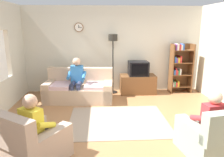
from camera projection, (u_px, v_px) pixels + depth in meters
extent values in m
plane|color=#9E6B42|center=(121.00, 126.00, 4.55)|extent=(12.00, 12.00, 0.00)
cube|color=beige|center=(113.00, 50.00, 6.79)|extent=(6.20, 0.12, 2.70)
cylinder|color=brown|center=(79.00, 27.00, 6.48)|extent=(0.28, 0.03, 0.28)
cylinder|color=white|center=(79.00, 27.00, 6.47)|extent=(0.24, 0.01, 0.24)
cube|color=black|center=(79.00, 26.00, 6.45)|extent=(0.02, 0.01, 0.09)
cube|color=black|center=(80.00, 27.00, 6.46)|extent=(0.11, 0.01, 0.01)
cube|color=beige|center=(16.00, 51.00, 6.07)|extent=(0.12, 1.10, 1.20)
cube|color=tan|center=(79.00, 94.00, 6.02)|extent=(1.97, 1.00, 0.42)
cube|color=tan|center=(81.00, 76.00, 6.26)|extent=(1.91, 0.36, 0.48)
cube|color=tan|center=(108.00, 92.00, 5.98)|extent=(0.29, 0.86, 0.56)
cube|color=tan|center=(50.00, 91.00, 6.02)|extent=(0.29, 0.86, 0.56)
cube|color=beige|center=(96.00, 86.00, 5.89)|extent=(0.66, 0.73, 0.10)
cube|color=beige|center=(61.00, 85.00, 5.92)|extent=(0.66, 0.73, 0.10)
cube|color=brown|center=(138.00, 84.00, 6.70)|extent=(1.10, 0.56, 0.59)
cube|color=black|center=(136.00, 81.00, 6.94)|extent=(1.10, 0.04, 0.03)
cube|color=black|center=(138.00, 68.00, 6.55)|extent=(0.60, 0.48, 0.44)
cube|color=black|center=(140.00, 70.00, 6.31)|extent=(0.50, 0.01, 0.36)
cube|color=brown|center=(171.00, 69.00, 6.69)|extent=(0.04, 0.36, 1.55)
cube|color=brown|center=(191.00, 68.00, 6.72)|extent=(0.04, 0.36, 1.55)
cube|color=brown|center=(179.00, 67.00, 6.87)|extent=(0.64, 0.02, 1.55)
cube|color=brown|center=(180.00, 86.00, 6.85)|extent=(0.60, 0.34, 0.02)
cube|color=silver|center=(172.00, 84.00, 6.79)|extent=(0.03, 0.28, 0.14)
cube|color=#267F4C|center=(174.00, 83.00, 6.79)|extent=(0.03, 0.28, 0.17)
cube|color=red|center=(175.00, 84.00, 6.80)|extent=(0.06, 0.28, 0.14)
cube|color=gold|center=(177.00, 83.00, 6.80)|extent=(0.06, 0.28, 0.18)
cube|color=brown|center=(181.00, 74.00, 6.75)|extent=(0.60, 0.34, 0.02)
cube|color=#2D59A5|center=(173.00, 72.00, 6.70)|extent=(0.05, 0.28, 0.15)
cube|color=red|center=(175.00, 71.00, 6.69)|extent=(0.03, 0.28, 0.22)
cube|color=red|center=(176.00, 72.00, 6.70)|extent=(0.04, 0.28, 0.15)
cube|color=#267F4C|center=(178.00, 72.00, 6.71)|extent=(0.05, 0.28, 0.14)
cube|color=silver|center=(179.00, 71.00, 6.70)|extent=(0.04, 0.28, 0.19)
cube|color=brown|center=(182.00, 62.00, 6.66)|extent=(0.60, 0.34, 0.02)
cube|color=#2D59A5|center=(174.00, 59.00, 6.60)|extent=(0.04, 0.28, 0.18)
cube|color=#72338C|center=(176.00, 60.00, 6.61)|extent=(0.04, 0.28, 0.14)
cube|color=gold|center=(178.00, 60.00, 6.61)|extent=(0.06, 0.28, 0.16)
cube|color=red|center=(180.00, 59.00, 6.61)|extent=(0.05, 0.28, 0.20)
cube|color=brown|center=(183.00, 50.00, 6.56)|extent=(0.60, 0.34, 0.02)
cube|color=#72338C|center=(175.00, 47.00, 6.51)|extent=(0.03, 0.28, 0.18)
cube|color=silver|center=(177.00, 47.00, 6.51)|extent=(0.06, 0.28, 0.19)
cube|color=red|center=(179.00, 47.00, 6.51)|extent=(0.04, 0.28, 0.18)
cube|color=silver|center=(181.00, 47.00, 6.52)|extent=(0.05, 0.28, 0.16)
cube|color=#2D59A5|center=(182.00, 47.00, 6.52)|extent=(0.04, 0.28, 0.19)
cylinder|color=black|center=(113.00, 92.00, 6.82)|extent=(0.28, 0.28, 0.03)
cylinder|color=black|center=(113.00, 67.00, 6.61)|extent=(0.04, 0.04, 1.70)
cylinder|color=black|center=(113.00, 38.00, 6.39)|extent=(0.28, 0.28, 0.20)
cube|color=tan|center=(37.00, 149.00, 3.35)|extent=(1.13, 1.14, 0.40)
cube|color=tan|center=(13.00, 133.00, 2.93)|extent=(0.77, 0.59, 0.50)
cube|color=tan|center=(25.00, 139.00, 3.49)|extent=(0.61, 0.78, 0.56)
cube|color=tan|center=(51.00, 149.00, 3.20)|extent=(0.61, 0.78, 0.56)
cube|color=gray|center=(208.00, 142.00, 3.54)|extent=(0.94, 0.97, 0.40)
cube|color=gray|center=(192.00, 139.00, 3.47)|extent=(0.34, 0.82, 0.56)
cube|color=gray|center=(223.00, 135.00, 3.60)|extent=(0.34, 0.82, 0.56)
cube|color=gray|center=(118.00, 121.00, 4.77)|extent=(2.20, 1.70, 0.01)
cube|color=#3372B2|center=(77.00, 74.00, 5.92)|extent=(0.36, 0.23, 0.48)
sphere|color=tan|center=(77.00, 62.00, 5.83)|extent=(0.22, 0.22, 0.22)
cylinder|color=#2D334C|center=(79.00, 84.00, 5.80)|extent=(0.16, 0.39, 0.13)
cylinder|color=#2D334C|center=(73.00, 84.00, 5.80)|extent=(0.16, 0.39, 0.13)
cylinder|color=#2D334C|center=(79.00, 96.00, 5.68)|extent=(0.12, 0.12, 0.52)
cylinder|color=#2D334C|center=(72.00, 96.00, 5.69)|extent=(0.12, 0.12, 0.52)
cylinder|color=#3372B2|center=(84.00, 75.00, 5.83)|extent=(0.12, 0.34, 0.20)
cylinder|color=#3372B2|center=(69.00, 75.00, 5.84)|extent=(0.12, 0.34, 0.20)
cube|color=yellow|center=(32.00, 123.00, 3.20)|extent=(0.39, 0.35, 0.48)
sphere|color=tan|center=(30.00, 101.00, 3.12)|extent=(0.22, 0.22, 0.22)
cylinder|color=black|center=(39.00, 131.00, 3.46)|extent=(0.32, 0.39, 0.13)
cylinder|color=black|center=(46.00, 134.00, 3.37)|extent=(0.32, 0.39, 0.13)
cylinder|color=black|center=(48.00, 138.00, 3.67)|extent=(0.15, 0.15, 0.40)
cylinder|color=black|center=(56.00, 141.00, 3.58)|extent=(0.15, 0.15, 0.40)
cylinder|color=yellow|center=(28.00, 119.00, 3.39)|extent=(0.26, 0.33, 0.20)
cylinder|color=yellow|center=(46.00, 125.00, 3.18)|extent=(0.26, 0.33, 0.20)
cube|color=red|center=(213.00, 118.00, 3.38)|extent=(0.37, 0.26, 0.48)
sphere|color=#D8AD8C|center=(215.00, 97.00, 3.30)|extent=(0.22, 0.22, 0.22)
cylinder|color=#4C4742|center=(199.00, 127.00, 3.59)|extent=(0.20, 0.40, 0.13)
cylinder|color=#4C4742|center=(208.00, 126.00, 3.64)|extent=(0.20, 0.40, 0.13)
cylinder|color=#4C4742|center=(191.00, 133.00, 3.83)|extent=(0.13, 0.13, 0.40)
cylinder|color=#4C4742|center=(200.00, 132.00, 3.87)|extent=(0.13, 0.13, 0.40)
cylinder|color=red|center=(198.00, 118.00, 3.43)|extent=(0.15, 0.34, 0.20)
cylinder|color=red|center=(220.00, 115.00, 3.52)|extent=(0.15, 0.34, 0.20)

